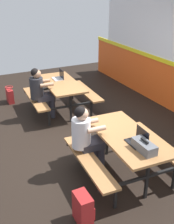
{
  "coord_description": "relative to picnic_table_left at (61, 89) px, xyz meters",
  "views": [
    {
      "loc": [
        4.52,
        -2.13,
        2.93
      ],
      "look_at": [
        0.0,
        0.1,
        0.55
      ],
      "focal_mm": 44.88,
      "sensor_mm": 36.0,
      "label": 1
    }
  ],
  "objects": [
    {
      "name": "laptop_silver",
      "position": [
        -0.27,
        0.05,
        0.22
      ],
      "size": [
        0.33,
        0.24,
        0.22
      ],
      "color": "silver",
      "rests_on": "picnic_table_left"
    },
    {
      "name": "student_nearer",
      "position": [
        0.15,
        -0.57,
        0.14
      ],
      "size": [
        0.38,
        0.53,
        1.21
      ],
      "color": "#2D2D38",
      "rests_on": "ground"
    },
    {
      "name": "tote_bag_bright",
      "position": [
        -1.12,
        -1.03,
        -0.38
      ],
      "size": [
        0.34,
        0.21,
        0.43
      ],
      "color": "maroon",
      "rests_on": "ground"
    },
    {
      "name": "laptop_dark",
      "position": [
        3.05,
        0.02,
        0.22
      ],
      "size": [
        0.33,
        0.24,
        0.22
      ],
      "color": "black",
      "rests_on": "picnic_table_right"
    },
    {
      "name": "picnic_table_left",
      "position": [
        0.0,
        0.0,
        0.0
      ],
      "size": [
        1.66,
        1.63,
        0.74
      ],
      "color": "#9E6B3D",
      "rests_on": "ground"
    },
    {
      "name": "toolbox_grey",
      "position": [
        3.26,
        -0.03,
        0.24
      ],
      "size": [
        0.4,
        0.18,
        0.18
      ],
      "color": "#595B60",
      "rests_on": "picnic_table_right"
    },
    {
      "name": "backpack_dark",
      "position": [
        3.4,
        -1.05,
        -0.36
      ],
      "size": [
        0.3,
        0.22,
        0.44
      ],
      "color": "maroon",
      "rests_on": "ground"
    },
    {
      "name": "picnic_table_right",
      "position": [
        2.77,
        -0.0,
        0.0
      ],
      "size": [
        1.66,
        1.63,
        0.74
      ],
      "color": "#9E6B3D",
      "rests_on": "ground"
    },
    {
      "name": "student_further",
      "position": [
        2.43,
        -0.54,
        0.14
      ],
      "size": [
        0.38,
        0.53,
        1.21
      ],
      "color": "#2D2D38",
      "rests_on": "ground"
    },
    {
      "name": "ground_plane",
      "position": [
        1.39,
        -0.1,
        -0.58
      ],
      "size": [
        10.0,
        10.0,
        0.02
      ],
      "primitive_type": "cube",
      "color": "black"
    }
  ]
}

